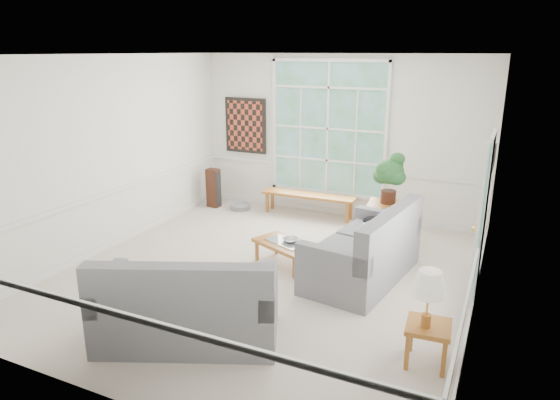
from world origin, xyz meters
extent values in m
cube|color=beige|center=(0.00, 0.00, -0.01)|extent=(5.50, 6.00, 0.01)
cube|color=white|center=(0.00, 0.00, 3.00)|extent=(5.50, 6.00, 0.02)
cube|color=white|center=(0.00, 3.00, 1.50)|extent=(5.50, 0.02, 3.00)
cube|color=white|center=(0.00, -3.00, 1.50)|extent=(5.50, 0.02, 3.00)
cube|color=white|center=(-2.75, 0.00, 1.50)|extent=(0.02, 6.00, 3.00)
cube|color=white|center=(2.75, 0.00, 1.50)|extent=(0.02, 6.00, 3.00)
cube|color=white|center=(-0.20, 2.96, 1.65)|extent=(2.30, 0.08, 2.40)
cube|color=white|center=(2.71, 0.60, 1.05)|extent=(0.08, 0.90, 2.10)
cube|color=white|center=(2.71, -0.03, 1.15)|extent=(0.08, 0.26, 1.90)
cube|color=maroon|center=(-1.95, 2.95, 1.60)|extent=(0.90, 0.06, 1.10)
cube|color=black|center=(2.71, 1.75, 1.55)|extent=(0.04, 0.26, 0.32)
cube|color=black|center=(2.71, 2.15, 1.55)|extent=(0.04, 0.26, 0.32)
cube|color=slate|center=(1.24, 0.43, 0.52)|extent=(1.27, 2.06, 1.05)
cube|color=slate|center=(-0.05, -1.84, 0.52)|extent=(2.15, 1.67, 1.04)
cube|color=#9E5D22|center=(0.10, 0.37, 0.18)|extent=(1.07, 0.85, 0.35)
imported|color=#A4A4AA|center=(0.17, 0.42, 0.39)|extent=(0.41, 0.41, 0.07)
cube|color=#9E5D22|center=(-0.45, 2.65, 0.21)|extent=(1.83, 0.40, 0.42)
cube|color=#9E5D22|center=(1.20, 2.02, 0.31)|extent=(0.70, 0.70, 0.63)
cube|color=#9E5D22|center=(2.40, -1.23, 0.22)|extent=(0.47, 0.47, 0.44)
cylinder|color=slate|center=(-1.82, 2.45, 0.06)|extent=(0.48, 0.48, 0.12)
cube|color=#381A10|center=(-2.40, 2.38, 0.39)|extent=(0.26, 0.21, 0.78)
ellipsoid|color=black|center=(1.23, 1.12, 0.62)|extent=(0.36, 0.26, 0.17)
camera|label=1|loc=(2.91, -5.83, 3.05)|focal=32.00mm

